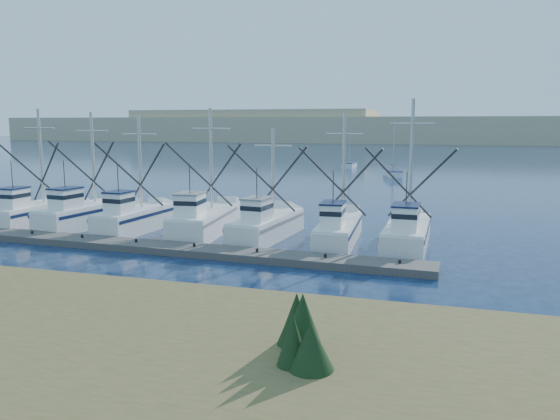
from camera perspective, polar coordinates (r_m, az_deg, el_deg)
name	(u,v)px	position (r m, az deg, el deg)	size (l,w,h in m)	color
ground	(254,290)	(25.74, -2.77, -8.31)	(500.00, 500.00, 0.00)	#0D1B39
floating_dock	(165,248)	(33.81, -11.95, -3.89)	(32.03, 2.14, 0.43)	#55514C
dune_ridge	(423,130)	(233.32, 14.76, 8.13)	(360.00, 60.00, 10.00)	tan
trawler_fleet	(200,221)	(38.12, -8.40, -1.17)	(30.42, 8.75, 9.22)	white
sailboat_near	(393,173)	(80.68, 11.69, 3.78)	(3.20, 5.89, 8.10)	white
sailboat_far	(349,165)	(95.09, 7.27, 4.68)	(1.84, 5.18, 8.10)	white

